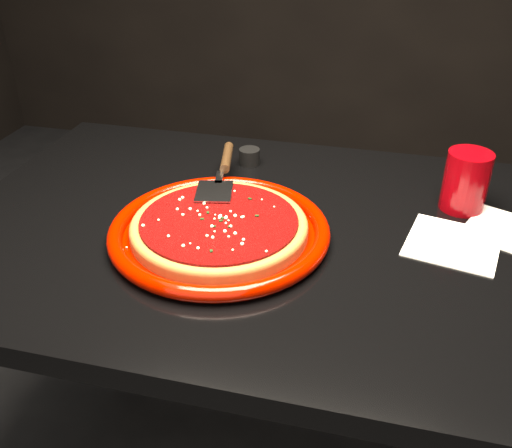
{
  "coord_description": "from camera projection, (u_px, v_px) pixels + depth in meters",
  "views": [
    {
      "loc": [
        0.2,
        -0.88,
        1.3
      ],
      "look_at": [
        -0.02,
        -0.03,
        0.77
      ],
      "focal_mm": 40.0,
      "sensor_mm": 36.0,
      "label": 1
    }
  ],
  "objects": [
    {
      "name": "table",
      "position": [
        266.0,
        372.0,
        1.25
      ],
      "size": [
        1.2,
        0.8,
        0.75
      ],
      "primitive_type": "cube",
      "color": "black",
      "rests_on": "floor"
    },
    {
      "name": "pizza_sauce",
      "position": [
        219.0,
        222.0,
        1.01
      ],
      "size": [
        0.32,
        0.32,
        0.01
      ],
      "primitive_type": "cylinder",
      "rotation": [
        0.0,
        0.0,
        -0.17
      ],
      "color": "#690706",
      "rests_on": "plate"
    },
    {
      "name": "pizza_crust_rim",
      "position": [
        219.0,
        225.0,
        1.01
      ],
      "size": [
        0.37,
        0.37,
        0.02
      ],
      "primitive_type": "torus",
      "rotation": [
        0.0,
        0.0,
        -0.17
      ],
      "color": "brown",
      "rests_on": "plate"
    },
    {
      "name": "ramekin",
      "position": [
        249.0,
        157.0,
        1.28
      ],
      "size": [
        0.05,
        0.05,
        0.04
      ],
      "primitive_type": "cylinder",
      "rotation": [
        0.0,
        0.0,
        -0.01
      ],
      "color": "black",
      "rests_on": "table"
    },
    {
      "name": "cup",
      "position": [
        466.0,
        181.0,
        1.09
      ],
      "size": [
        0.09,
        0.09,
        0.12
      ],
      "primitive_type": "cylinder",
      "rotation": [
        0.0,
        0.0,
        0.12
      ],
      "color": "#8F0309",
      "rests_on": "table"
    },
    {
      "name": "parmesan_dusting",
      "position": [
        219.0,
        218.0,
        1.01
      ],
      "size": [
        0.27,
        0.27,
        0.01
      ],
      "primitive_type": null,
      "color": "beige",
      "rests_on": "plate"
    },
    {
      "name": "plate",
      "position": [
        219.0,
        231.0,
        1.02
      ],
      "size": [
        0.46,
        0.46,
        0.03
      ],
      "primitive_type": "cylinder",
      "rotation": [
        0.0,
        0.0,
        -0.17
      ],
      "color": "#810900",
      "rests_on": "table"
    },
    {
      "name": "basil_flecks",
      "position": [
        219.0,
        219.0,
        1.01
      ],
      "size": [
        0.25,
        0.25,
        0.0
      ],
      "primitive_type": null,
      "color": "black",
      "rests_on": "plate"
    },
    {
      "name": "napkin_b",
      "position": [
        505.0,
        230.0,
        1.05
      ],
      "size": [
        0.18,
        0.18,
        0.0
      ],
      "primitive_type": "cube",
      "rotation": [
        0.0,
        0.0,
        -0.42
      ],
      "color": "silver",
      "rests_on": "table"
    },
    {
      "name": "pizza_server",
      "position": [
        222.0,
        172.0,
        1.15
      ],
      "size": [
        0.14,
        0.3,
        0.02
      ],
      "primitive_type": null,
      "rotation": [
        0.0,
        0.0,
        0.21
      ],
      "color": "silver",
      "rests_on": "plate"
    },
    {
      "name": "pizza_crust",
      "position": [
        219.0,
        229.0,
        1.02
      ],
      "size": [
        0.37,
        0.37,
        0.02
      ],
      "primitive_type": "cylinder",
      "rotation": [
        0.0,
        0.0,
        -0.17
      ],
      "color": "brown",
      "rests_on": "plate"
    },
    {
      "name": "napkin_a",
      "position": [
        453.0,
        244.0,
        1.01
      ],
      "size": [
        0.18,
        0.18,
        0.0
      ],
      "primitive_type": "cube",
      "rotation": [
        0.0,
        0.0,
        -0.21
      ],
      "color": "silver",
      "rests_on": "table"
    }
  ]
}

